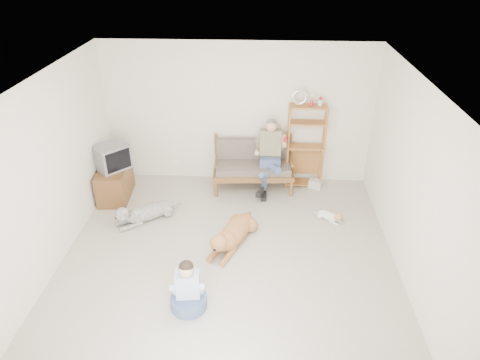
# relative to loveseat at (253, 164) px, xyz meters

# --- Properties ---
(floor) EXTENTS (5.50, 5.50, 0.00)m
(floor) POSITION_rel_loveseat_xyz_m (-0.31, -2.42, -0.49)
(floor) COLOR beige
(floor) RESTS_ON ground
(ceiling) EXTENTS (5.50, 5.50, 0.00)m
(ceiling) POSITION_rel_loveseat_xyz_m (-0.31, -2.42, 2.21)
(ceiling) COLOR white
(ceiling) RESTS_ON ground
(wall_back) EXTENTS (5.00, 0.00, 5.00)m
(wall_back) POSITION_rel_loveseat_xyz_m (-0.31, 0.33, 0.86)
(wall_back) COLOR silver
(wall_back) RESTS_ON ground
(wall_left) EXTENTS (0.00, 5.50, 5.50)m
(wall_left) POSITION_rel_loveseat_xyz_m (-2.81, -2.42, 0.86)
(wall_left) COLOR silver
(wall_left) RESTS_ON ground
(wall_right) EXTENTS (0.00, 5.50, 5.50)m
(wall_right) POSITION_rel_loveseat_xyz_m (2.19, -2.42, 0.86)
(wall_right) COLOR silver
(wall_right) RESTS_ON ground
(loveseat) EXTENTS (1.54, 0.79, 0.95)m
(loveseat) POSITION_rel_loveseat_xyz_m (0.00, 0.00, 0.00)
(loveseat) COLOR brown
(loveseat) RESTS_ON ground
(man) EXTENTS (0.53, 0.75, 1.22)m
(man) POSITION_rel_loveseat_xyz_m (0.29, -0.19, 0.15)
(man) COLOR #4F6090
(man) RESTS_ON loveseat
(etagere) EXTENTS (0.72, 0.32, 1.91)m
(etagere) POSITION_rel_loveseat_xyz_m (0.97, 0.13, 0.35)
(etagere) COLOR #9D6131
(etagere) RESTS_ON ground
(book_stack) EXTENTS (0.28, 0.25, 0.15)m
(book_stack) POSITION_rel_loveseat_xyz_m (1.21, 0.02, -0.41)
(book_stack) COLOR white
(book_stack) RESTS_ON ground
(tv_stand) EXTENTS (0.56, 0.93, 0.60)m
(tv_stand) POSITION_rel_loveseat_xyz_m (-2.54, -0.53, -0.19)
(tv_stand) COLOR brown
(tv_stand) RESTS_ON ground
(crt_tv) EXTENTS (0.70, 0.70, 0.46)m
(crt_tv) POSITION_rel_loveseat_xyz_m (-2.51, -0.52, 0.34)
(crt_tv) COLOR slate
(crt_tv) RESTS_ON tv_stand
(wall_outlet) EXTENTS (0.12, 0.02, 0.08)m
(wall_outlet) POSITION_rel_loveseat_xyz_m (-1.56, 0.31, -0.19)
(wall_outlet) COLOR white
(wall_outlet) RESTS_ON ground
(golden_retriever) EXTENTS (0.73, 1.41, 0.45)m
(golden_retriever) POSITION_rel_loveseat_xyz_m (-0.28, -1.82, -0.30)
(golden_retriever) COLOR #B16F3D
(golden_retriever) RESTS_ON ground
(shaggy_dog) EXTENTS (1.04, 0.89, 0.38)m
(shaggy_dog) POSITION_rel_loveseat_xyz_m (-1.82, -1.26, -0.33)
(shaggy_dog) COLOR silver
(shaggy_dog) RESTS_ON ground
(terrier) EXTENTS (0.48, 0.41, 0.21)m
(terrier) POSITION_rel_loveseat_xyz_m (1.36, -1.10, -0.40)
(terrier) COLOR white
(terrier) RESTS_ON ground
(child) EXTENTS (0.48, 0.48, 0.76)m
(child) POSITION_rel_loveseat_xyz_m (-0.75, -3.17, -0.21)
(child) COLOR #4F6090
(child) RESTS_ON ground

